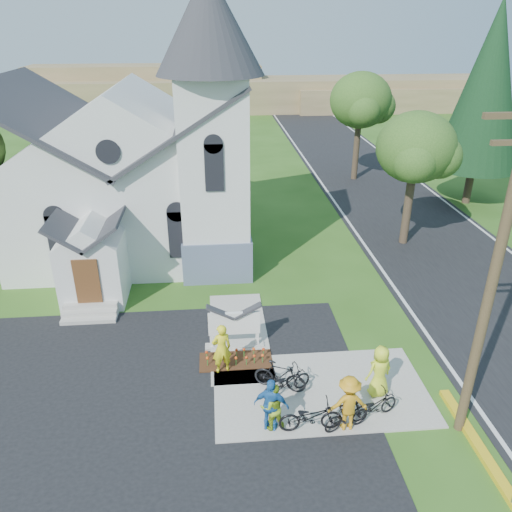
{
  "coord_description": "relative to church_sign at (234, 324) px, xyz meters",
  "views": [
    {
      "loc": [
        -1.78,
        -12.2,
        11.14
      ],
      "look_at": [
        -0.23,
        5.0,
        2.88
      ],
      "focal_mm": 35.0,
      "sensor_mm": 36.0,
      "label": 1
    }
  ],
  "objects": [
    {
      "name": "ground",
      "position": [
        1.2,
        -3.2,
        -1.03
      ],
      "size": [
        120.0,
        120.0,
        0.0
      ],
      "primitive_type": "plane",
      "color": "#2F5819",
      "rests_on": "ground"
    },
    {
      "name": "parking_lot",
      "position": [
        -5.8,
        -5.2,
        -1.02
      ],
      "size": [
        20.0,
        16.0,
        0.02
      ],
      "primitive_type": "cube",
      "color": "black",
      "rests_on": "ground"
    },
    {
      "name": "road",
      "position": [
        11.2,
        11.8,
        -1.02
      ],
      "size": [
        8.0,
        90.0,
        0.02
      ],
      "primitive_type": "cube",
      "color": "black",
      "rests_on": "ground"
    },
    {
      "name": "sidewalk",
      "position": [
        2.7,
        -2.7,
        -1.0
      ],
      "size": [
        7.0,
        4.0,
        0.05
      ],
      "primitive_type": "cube",
      "color": "#A39D94",
      "rests_on": "ground"
    },
    {
      "name": "church",
      "position": [
        -4.28,
        9.28,
        4.22
      ],
      "size": [
        12.35,
        12.0,
        13.0
      ],
      "color": "white",
      "rests_on": "ground"
    },
    {
      "name": "church_sign",
      "position": [
        0.0,
        0.0,
        0.0
      ],
      "size": [
        2.2,
        0.4,
        1.7
      ],
      "color": "#A39D94",
      "rests_on": "ground"
    },
    {
      "name": "flower_bed",
      "position": [
        0.0,
        -0.9,
        -0.99
      ],
      "size": [
        2.6,
        1.1,
        0.07
      ],
      "primitive_type": "cube",
      "color": "#39240F",
      "rests_on": "ground"
    },
    {
      "name": "utility_pole",
      "position": [
        6.56,
        -4.7,
        4.38
      ],
      "size": [
        3.45,
        0.28,
        10.0
      ],
      "color": "#403120",
      "rests_on": "ground"
    },
    {
      "name": "tree_road_near",
      "position": [
        9.7,
        8.8,
        4.18
      ],
      "size": [
        4.0,
        4.0,
        7.05
      ],
      "color": "#382B1E",
      "rests_on": "ground"
    },
    {
      "name": "tree_road_mid",
      "position": [
        10.2,
        20.8,
        4.75
      ],
      "size": [
        4.4,
        4.4,
        7.8
      ],
      "color": "#382B1E",
      "rests_on": "ground"
    },
    {
      "name": "conifer",
      "position": [
        16.2,
        14.8,
        6.36
      ],
      "size": [
        5.2,
        5.2,
        12.4
      ],
      "color": "#382B1E",
      "rests_on": "ground"
    },
    {
      "name": "distant_hills",
      "position": [
        4.56,
        53.13,
        1.15
      ],
      "size": [
        61.0,
        10.0,
        5.6
      ],
      "color": "olive",
      "rests_on": "ground"
    },
    {
      "name": "cyclist_0",
      "position": [
        -0.5,
        -1.42,
        -0.04
      ],
      "size": [
        0.78,
        0.62,
        1.88
      ],
      "primitive_type": "imported",
      "rotation": [
        0.0,
        0.0,
        3.42
      ],
      "color": "yellow",
      "rests_on": "sidewalk"
    },
    {
      "name": "bike_0",
      "position": [
        1.55,
        -2.77,
        -0.51
      ],
      "size": [
        1.86,
        1.27,
        0.93
      ],
      "primitive_type": "imported",
      "rotation": [
        0.0,
        0.0,
        1.99
      ],
      "color": "black",
      "rests_on": "sidewalk"
    },
    {
      "name": "cyclist_1",
      "position": [
        0.91,
        -4.19,
        -0.2
      ],
      "size": [
        0.82,
        0.67,
        1.55
      ],
      "primitive_type": "imported",
      "rotation": [
        0.0,
        0.0,
        3.26
      ],
      "color": "#8BAE20",
      "rests_on": "sidewalk"
    },
    {
      "name": "bike_1",
      "position": [
        1.36,
        -2.52,
        -0.45
      ],
      "size": [
        1.82,
        1.17,
        1.06
      ],
      "primitive_type": "imported",
      "rotation": [
        0.0,
        0.0,
        1.16
      ],
      "color": "black",
      "rests_on": "sidewalk"
    },
    {
      "name": "cyclist_2",
      "position": [
        0.87,
        -4.25,
        -0.09
      ],
      "size": [
        1.12,
        0.73,
        1.78
      ],
      "primitive_type": "imported",
      "rotation": [
        0.0,
        0.0,
        2.83
      ],
      "color": "#2469B5",
      "rests_on": "sidewalk"
    },
    {
      "name": "bike_2",
      "position": [
        2.02,
        -4.4,
        -0.48
      ],
      "size": [
        1.91,
        0.68,
        1.0
      ],
      "primitive_type": "imported",
      "rotation": [
        0.0,
        0.0,
        1.58
      ],
      "color": "black",
      "rests_on": "sidewalk"
    },
    {
      "name": "cyclist_3",
      "position": [
        3.12,
        -4.4,
        -0.06
      ],
      "size": [
        1.21,
        0.73,
        1.83
      ],
      "primitive_type": "imported",
      "rotation": [
        0.0,
        0.0,
        3.18
      ],
      "color": "orange",
      "rests_on": "sidewalk"
    },
    {
      "name": "bike_3",
      "position": [
        3.11,
        -4.4,
        -0.5
      ],
      "size": [
        1.62,
        1.01,
        0.94
      ],
      "primitive_type": "imported",
      "rotation": [
        0.0,
        0.0,
        1.96
      ],
      "color": "black",
      "rests_on": "sidewalk"
    },
    {
      "name": "cyclist_4",
      "position": [
        4.5,
        -3.04,
        -0.07
      ],
      "size": [
        1.02,
        0.81,
        1.82
      ],
      "primitive_type": "imported",
      "rotation": [
        0.0,
        0.0,
        3.44
      ],
      "color": "#D5E92B",
      "rests_on": "sidewalk"
    },
    {
      "name": "bike_4",
      "position": [
        4.04,
        -4.1,
        -0.53
      ],
      "size": [
        1.8,
        1.21,
        0.9
      ],
      "primitive_type": "imported",
      "rotation": [
        0.0,
        0.0,
        1.97
      ],
      "color": "black",
      "rests_on": "sidewalk"
    }
  ]
}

